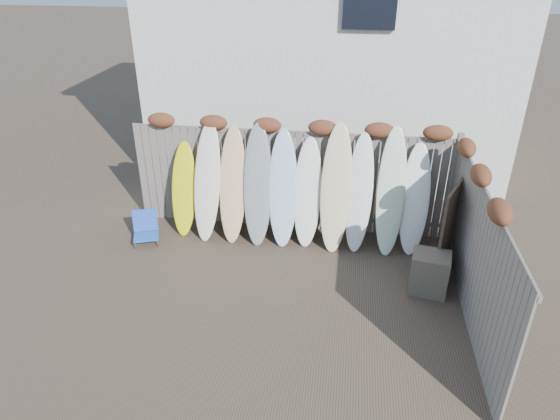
# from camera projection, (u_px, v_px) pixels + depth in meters

# --- Properties ---
(ground) EXTENTS (80.00, 80.00, 0.00)m
(ground) POSITION_uv_depth(u_px,v_px,m) (269.00, 301.00, 7.88)
(ground) COLOR #493A2D
(back_fence) EXTENTS (6.05, 0.28, 2.24)m
(back_fence) POSITION_uv_depth(u_px,v_px,m) (292.00, 172.00, 9.41)
(back_fence) COLOR slate
(back_fence) RESTS_ON ground
(right_fence) EXTENTS (0.28, 4.40, 2.24)m
(right_fence) POSITION_uv_depth(u_px,v_px,m) (476.00, 246.00, 7.19)
(right_fence) COLOR slate
(right_fence) RESTS_ON ground
(house) EXTENTS (8.50, 5.50, 6.33)m
(house) POSITION_uv_depth(u_px,v_px,m) (332.00, 28.00, 11.99)
(house) COLOR silver
(house) RESTS_ON ground
(beach_chair) EXTENTS (0.59, 0.61, 0.60)m
(beach_chair) POSITION_uv_depth(u_px,v_px,m) (146.00, 228.00, 9.36)
(beach_chair) COLOR blue
(beach_chair) RESTS_ON ground
(wooden_crate) EXTENTS (0.67, 0.59, 0.68)m
(wooden_crate) POSITION_uv_depth(u_px,v_px,m) (429.00, 273.00, 7.97)
(wooden_crate) COLOR #65574C
(wooden_crate) RESTS_ON ground
(lattice_panel) EXTENTS (0.47, 0.99, 1.60)m
(lattice_panel) POSITION_uv_depth(u_px,v_px,m) (449.00, 229.00, 8.31)
(lattice_panel) COLOR #4B372D
(lattice_panel) RESTS_ON ground
(surfboard_0) EXTENTS (0.48, 0.63, 1.75)m
(surfboard_0) POSITION_uv_depth(u_px,v_px,m) (184.00, 189.00, 9.47)
(surfboard_0) COLOR yellow
(surfboard_0) RESTS_ON ground
(surfboard_1) EXTENTS (0.57, 0.81, 2.17)m
(surfboard_1) POSITION_uv_depth(u_px,v_px,m) (207.00, 182.00, 9.25)
(surfboard_1) COLOR white
(surfboard_1) RESTS_ON ground
(surfboard_2) EXTENTS (0.52, 0.76, 2.11)m
(surfboard_2) POSITION_uv_depth(u_px,v_px,m) (233.00, 185.00, 9.20)
(surfboard_2) COLOR #FED17F
(surfboard_2) RESTS_ON ground
(surfboard_3) EXTENTS (0.59, 0.81, 2.18)m
(surfboard_3) POSITION_uv_depth(u_px,v_px,m) (258.00, 185.00, 9.11)
(surfboard_3) COLOR gray
(surfboard_3) RESTS_ON ground
(surfboard_4) EXTENTS (0.59, 0.79, 2.09)m
(surfboard_4) POSITION_uv_depth(u_px,v_px,m) (283.00, 189.00, 9.09)
(surfboard_4) COLOR #AAC8E7
(surfboard_4) RESTS_ON ground
(surfboard_5) EXTENTS (0.51, 0.70, 1.96)m
(surfboard_5) POSITION_uv_depth(u_px,v_px,m) (308.00, 193.00, 9.10)
(surfboard_5) COLOR white
(surfboard_5) RESTS_ON ground
(surfboard_6) EXTENTS (0.57, 0.81, 2.27)m
(surfboard_6) POSITION_uv_depth(u_px,v_px,m) (336.00, 188.00, 8.90)
(surfboard_6) COLOR beige
(surfboard_6) RESTS_ON ground
(surfboard_7) EXTENTS (0.53, 0.77, 2.09)m
(surfboard_7) POSITION_uv_depth(u_px,v_px,m) (359.00, 193.00, 8.93)
(surfboard_7) COLOR white
(surfboard_7) RESTS_ON ground
(surfboard_8) EXTENTS (0.52, 0.80, 2.23)m
(surfboard_8) POSITION_uv_depth(u_px,v_px,m) (391.00, 192.00, 8.81)
(surfboard_8) COLOR silver
(surfboard_8) RESTS_ON ground
(surfboard_9) EXTENTS (0.54, 0.72, 1.95)m
(surfboard_9) POSITION_uv_depth(u_px,v_px,m) (415.00, 200.00, 8.85)
(surfboard_9) COLOR white
(surfboard_9) RESTS_ON ground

